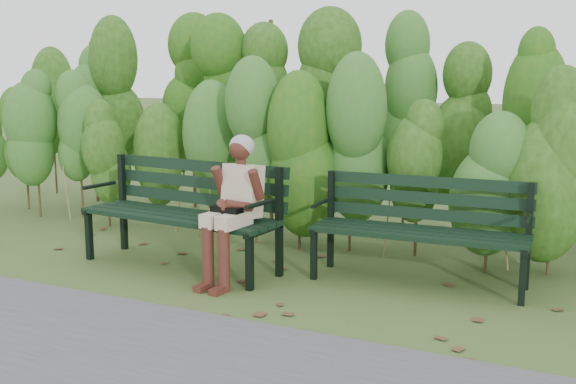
% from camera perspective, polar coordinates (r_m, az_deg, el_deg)
% --- Properties ---
extents(ground, '(80.00, 80.00, 0.00)m').
position_cam_1_polar(ground, '(5.98, -1.47, -7.62)').
color(ground, '#3F5823').
extents(footpath, '(60.00, 2.50, 0.01)m').
position_cam_1_polar(footpath, '(4.27, -15.62, -15.27)').
color(footpath, '#474749').
rests_on(footpath, ground).
extents(hedge_band, '(11.04, 1.67, 2.42)m').
position_cam_1_polar(hedge_band, '(7.42, 5.11, 5.66)').
color(hedge_band, '#47381E').
rests_on(hedge_band, ground).
extents(leaf_litter, '(5.82, 2.26, 0.01)m').
position_cam_1_polar(leaf_litter, '(6.20, -9.25, -7.09)').
color(leaf_litter, brown).
rests_on(leaf_litter, ground).
extents(bench_left, '(2.04, 0.82, 1.00)m').
position_cam_1_polar(bench_left, '(6.44, -8.62, -1.07)').
color(bench_left, black).
rests_on(bench_left, ground).
extents(bench_right, '(1.86, 0.68, 0.92)m').
position_cam_1_polar(bench_right, '(5.98, 11.22, -2.43)').
color(bench_right, black).
rests_on(bench_right, ground).
extents(seated_woman, '(0.49, 0.71, 1.29)m').
position_cam_1_polar(seated_woman, '(5.84, -4.58, -0.52)').
color(seated_woman, '#C7AD97').
rests_on(seated_woman, ground).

